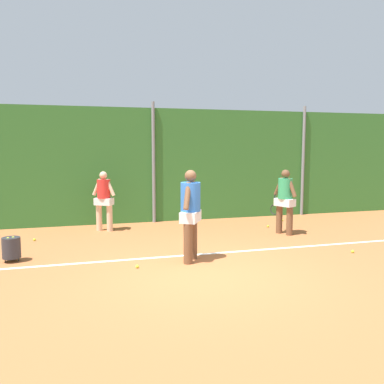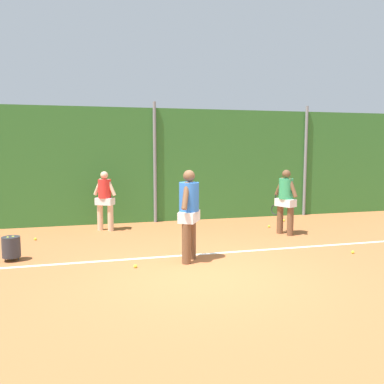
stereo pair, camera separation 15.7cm
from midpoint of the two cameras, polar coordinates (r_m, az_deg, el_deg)
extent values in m
plane|color=#B76638|center=(8.91, -0.98, -8.56)|extent=(27.31, 27.31, 0.00)
cube|color=#33702D|center=(12.33, -5.13, 3.81)|extent=(17.75, 0.25, 3.49)
cylinder|color=gray|center=(12.15, -4.99, 4.20)|extent=(0.10, 0.10, 3.67)
cylinder|color=gray|center=(13.95, 16.29, 4.26)|extent=(0.10, 0.10, 3.67)
cube|color=white|center=(8.60, -0.46, -9.09)|extent=(12.97, 0.10, 0.01)
cylinder|color=brown|center=(7.93, -0.23, -7.42)|extent=(0.18, 0.18, 0.82)
cylinder|color=brown|center=(8.27, 0.49, -6.84)|extent=(0.18, 0.18, 0.82)
cube|color=white|center=(8.00, 0.14, -3.52)|extent=(0.55, 0.63, 0.22)
cylinder|color=blue|center=(7.94, 0.14, -0.69)|extent=(0.40, 0.40, 0.58)
sphere|color=brown|center=(7.89, 0.14, 2.33)|extent=(0.24, 0.24, 0.24)
cylinder|color=brown|center=(7.72, -0.33, -0.57)|extent=(0.23, 0.30, 0.56)
cylinder|color=brown|center=(8.15, 0.58, -0.19)|extent=(0.23, 0.30, 0.56)
cylinder|color=black|center=(8.30, 0.41, -2.77)|extent=(0.03, 0.03, 0.28)
torus|color=#26262B|center=(8.35, 0.40, -4.60)|extent=(0.17, 0.26, 0.28)
cylinder|color=brown|center=(10.74, 14.36, -4.11)|extent=(0.17, 0.17, 0.76)
cylinder|color=brown|center=(10.94, 12.95, -3.88)|extent=(0.17, 0.17, 0.76)
cube|color=white|center=(10.76, 13.71, -1.48)|extent=(0.48, 0.58, 0.20)
cylinder|color=#339E60|center=(10.72, 13.77, 0.47)|extent=(0.37, 0.37, 0.54)
sphere|color=brown|center=(10.68, 13.82, 2.54)|extent=(0.22, 0.22, 0.22)
cylinder|color=brown|center=(10.59, 14.67, 0.59)|extent=(0.19, 0.29, 0.51)
cylinder|color=brown|center=(10.84, 12.89, 0.78)|extent=(0.19, 0.29, 0.51)
cylinder|color=black|center=(10.89, 12.33, -1.12)|extent=(0.03, 0.03, 0.28)
torus|color=#26262B|center=(10.93, 12.29, -2.52)|extent=(0.14, 0.27, 0.28)
cylinder|color=beige|center=(11.35, -12.68, -3.57)|extent=(0.16, 0.16, 0.72)
cylinder|color=beige|center=(11.20, -11.24, -3.67)|extent=(0.16, 0.16, 0.72)
cube|color=white|center=(11.21, -12.02, -1.32)|extent=(0.56, 0.49, 0.19)
cylinder|color=red|center=(11.17, -12.06, 0.48)|extent=(0.35, 0.35, 0.51)
sphere|color=beige|center=(11.13, -12.11, 2.39)|extent=(0.21, 0.21, 0.21)
cylinder|color=beige|center=(11.26, -12.97, 0.71)|extent=(0.27, 0.20, 0.49)
cylinder|color=beige|center=(11.07, -11.15, 0.65)|extent=(0.27, 0.20, 0.49)
cylinder|color=#2D2D33|center=(8.91, -24.10, -7.22)|extent=(0.36, 0.36, 0.42)
cylinder|color=#2D2D33|center=(8.95, -23.22, -8.77)|extent=(0.02, 0.02, 0.08)
cylinder|color=#2D2D33|center=(8.99, -24.83, -8.77)|extent=(0.02, 0.02, 0.08)
cylinder|color=#2D2D33|center=(9.09, -23.90, -8.57)|extent=(0.02, 0.02, 0.08)
sphere|color=#CCDB33|center=(8.89, -23.87, -5.98)|extent=(0.07, 0.07, 0.07)
sphere|color=#CCDB33|center=(8.86, -24.50, -6.05)|extent=(0.07, 0.07, 0.07)
sphere|color=#CCDB33|center=(9.45, 22.57, -7.99)|extent=(0.07, 0.07, 0.07)
sphere|color=#CCDB33|center=(10.65, -21.21, -6.32)|extent=(0.07, 0.07, 0.07)
sphere|color=#CCDB33|center=(7.82, -7.56, -10.53)|extent=(0.07, 0.07, 0.07)
sphere|color=#CCDB33|center=(12.75, 13.41, -3.99)|extent=(0.07, 0.07, 0.07)
sphere|color=#CCDB33|center=(11.71, 11.40, -4.87)|extent=(0.07, 0.07, 0.07)
camera|label=1|loc=(0.08, -89.54, 0.05)|focal=37.09mm
camera|label=2|loc=(0.08, 90.46, -0.05)|focal=37.09mm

